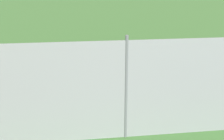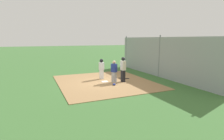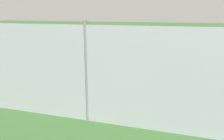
{
  "view_description": "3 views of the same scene",
  "coord_description": "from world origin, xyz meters",
  "px_view_note": "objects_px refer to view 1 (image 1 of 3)",
  "views": [
    {
      "loc": [
        -1.46,
        -12.73,
        5.02
      ],
      "look_at": [
        0.09,
        -0.63,
        0.91
      ],
      "focal_mm": 45.78,
      "sensor_mm": 36.0,
      "label": 1
    },
    {
      "loc": [
        -11.8,
        4.56,
        3.06
      ],
      "look_at": [
        -0.03,
        -0.56,
        0.85
      ],
      "focal_mm": 29.0,
      "sensor_mm": 36.0,
      "label": 2
    },
    {
      "loc": [
        2.9,
        -11.26,
        3.59
      ],
      "look_at": [
        -0.52,
        -0.26,
        0.63
      ],
      "focal_mm": 36.54,
      "sensor_mm": 36.0,
      "label": 3
    }
  ],
  "objects_px": {
    "catcher": "(101,72)",
    "runner": "(129,66)",
    "baseball_bat": "(121,97)",
    "catcher_mask": "(84,85)",
    "home_plate": "(108,83)",
    "umpire": "(99,73)",
    "baseball": "(137,84)"
  },
  "relations": [
    {
      "from": "catcher",
      "to": "runner",
      "type": "xyz_separation_m",
      "value": [
        1.35,
        0.44,
        0.07
      ]
    },
    {
      "from": "baseball_bat",
      "to": "catcher_mask",
      "type": "height_order",
      "value": "catcher_mask"
    },
    {
      "from": "runner",
      "to": "catcher_mask",
      "type": "height_order",
      "value": "runner"
    },
    {
      "from": "home_plate",
      "to": "baseball_bat",
      "type": "xyz_separation_m",
      "value": [
        0.34,
        -1.71,
        0.02
      ]
    },
    {
      "from": "umpire",
      "to": "baseball_bat",
      "type": "height_order",
      "value": "umpire"
    },
    {
      "from": "umpire",
      "to": "baseball_bat",
      "type": "xyz_separation_m",
      "value": [
        0.88,
        -0.53,
        -0.91
      ]
    },
    {
      "from": "home_plate",
      "to": "baseball_bat",
      "type": "height_order",
      "value": "baseball_bat"
    },
    {
      "from": "catcher",
      "to": "catcher_mask",
      "type": "distance_m",
      "value": 1.14
    },
    {
      "from": "umpire",
      "to": "runner",
      "type": "distance_m",
      "value": 1.85
    },
    {
      "from": "catcher_mask",
      "to": "umpire",
      "type": "bearing_deg",
      "value": -56.71
    },
    {
      "from": "catcher_mask",
      "to": "baseball",
      "type": "xyz_separation_m",
      "value": [
        2.51,
        -0.18,
        -0.02
      ]
    },
    {
      "from": "umpire",
      "to": "baseball_bat",
      "type": "bearing_deg",
      "value": -123.79
    },
    {
      "from": "catcher",
      "to": "umpire",
      "type": "bearing_deg",
      "value": 139.55
    },
    {
      "from": "runner",
      "to": "baseball_bat",
      "type": "height_order",
      "value": "runner"
    },
    {
      "from": "home_plate",
      "to": "baseball_bat",
      "type": "bearing_deg",
      "value": -78.92
    },
    {
      "from": "umpire",
      "to": "runner",
      "type": "height_order",
      "value": "umpire"
    },
    {
      "from": "catcher",
      "to": "umpire",
      "type": "relative_size",
      "value": 0.87
    },
    {
      "from": "home_plate",
      "to": "catcher",
      "type": "distance_m",
      "value": 1.04
    },
    {
      "from": "home_plate",
      "to": "umpire",
      "type": "height_order",
      "value": "umpire"
    },
    {
      "from": "catcher_mask",
      "to": "baseball",
      "type": "relative_size",
      "value": 3.24
    },
    {
      "from": "home_plate",
      "to": "runner",
      "type": "relative_size",
      "value": 0.29
    },
    {
      "from": "runner",
      "to": "catcher_mask",
      "type": "bearing_deg",
      "value": 11.28
    },
    {
      "from": "catcher",
      "to": "baseball",
      "type": "height_order",
      "value": "catcher"
    },
    {
      "from": "runner",
      "to": "baseball",
      "type": "xyz_separation_m",
      "value": [
        0.35,
        -0.27,
        -0.83
      ]
    },
    {
      "from": "baseball_bat",
      "to": "baseball",
      "type": "distance_m",
      "value": 1.66
    },
    {
      "from": "catcher",
      "to": "baseball_bat",
      "type": "distance_m",
      "value": 1.57
    },
    {
      "from": "home_plate",
      "to": "catcher_mask",
      "type": "height_order",
      "value": "catcher_mask"
    },
    {
      "from": "runner",
      "to": "baseball_bat",
      "type": "relative_size",
      "value": 1.83
    },
    {
      "from": "baseball_bat",
      "to": "catcher_mask",
      "type": "xyz_separation_m",
      "value": [
        -1.53,
        1.52,
        0.03
      ]
    },
    {
      "from": "catcher",
      "to": "baseball",
      "type": "distance_m",
      "value": 1.88
    },
    {
      "from": "catcher",
      "to": "baseball",
      "type": "bearing_deg",
      "value": -110.94
    },
    {
      "from": "umpire",
      "to": "home_plate",
      "type": "bearing_deg",
      "value": -27.61
    }
  ]
}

